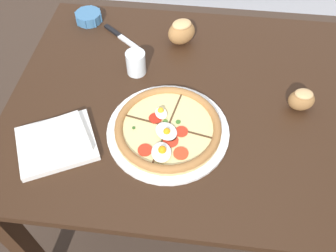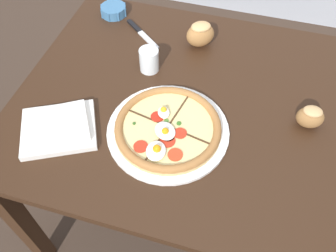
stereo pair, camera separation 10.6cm
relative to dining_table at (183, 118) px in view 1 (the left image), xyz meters
The scene contains 9 objects.
ground_plane 0.65m from the dining_table, ahead, with size 12.00×12.00×0.00m, color #3D2D23.
dining_table is the anchor object (origin of this frame).
pizza 0.20m from the dining_table, 102.91° to the right, with size 0.37×0.37×0.05m.
ramekin_bowl 0.57m from the dining_table, 138.57° to the left, with size 0.11×0.11×0.04m.
napkin_folded 0.44m from the dining_table, 146.19° to the right, with size 0.28×0.27×0.04m.
bread_piece_near 0.32m from the dining_table, 97.24° to the left, with size 0.13×0.12×0.09m.
bread_piece_mid 0.40m from the dining_table, ahead, with size 0.09×0.07×0.07m.
knife_main 0.40m from the dining_table, 133.72° to the left, with size 0.17×0.14×0.01m.
water_glass 0.25m from the dining_table, 150.14° to the left, with size 0.07×0.07×0.08m.
Camera 1 is at (0.04, -0.79, 1.62)m, focal length 38.00 mm.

